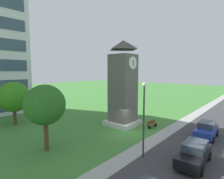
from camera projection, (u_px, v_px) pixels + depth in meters
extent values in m
plane|color=#3D7A33|center=(126.00, 132.00, 21.47)|extent=(160.00, 160.00, 0.00)
cube|color=#38383A|center=(199.00, 152.00, 16.33)|extent=(120.00, 7.20, 0.01)
cube|color=#9E9E99|center=(154.00, 140.00, 19.15)|extent=(120.00, 1.60, 0.01)
cube|color=#605B56|center=(123.00, 90.00, 23.85)|extent=(2.85, 2.85, 9.25)
cube|color=beige|center=(123.00, 123.00, 24.30)|extent=(3.85, 3.85, 0.60)
pyramid|color=#4D4945|center=(123.00, 45.00, 23.24)|extent=(3.13, 3.13, 1.19)
cylinder|color=white|center=(133.00, 63.00, 22.53)|extent=(1.57, 0.12, 1.57)
cylinder|color=white|center=(130.00, 63.00, 24.61)|extent=(0.12, 1.57, 1.57)
cube|color=black|center=(133.00, 62.00, 22.47)|extent=(0.04, 0.08, 0.47)
cube|color=black|center=(133.00, 63.00, 22.48)|extent=(0.06, 0.05, 0.70)
cube|color=brown|center=(152.00, 124.00, 23.17)|extent=(1.82, 0.58, 0.06)
cube|color=brown|center=(151.00, 122.00, 23.29)|extent=(1.80, 0.15, 0.40)
cube|color=black|center=(149.00, 127.00, 22.67)|extent=(0.10, 0.44, 0.45)
cube|color=black|center=(155.00, 124.00, 23.71)|extent=(0.10, 0.44, 0.45)
cylinder|color=#333338|center=(144.00, 123.00, 15.02)|extent=(0.14, 0.14, 5.88)
sphere|color=#F2EFCC|center=(144.00, 85.00, 14.69)|extent=(0.36, 0.36, 0.36)
cylinder|color=#513823|center=(15.00, 116.00, 24.41)|extent=(0.41, 0.41, 2.33)
sphere|color=#317C1B|center=(14.00, 97.00, 24.14)|extent=(4.02, 4.02, 4.02)
cylinder|color=#513823|center=(46.00, 135.00, 16.46)|extent=(0.40, 0.40, 2.92)
sphere|color=#255D1F|center=(45.00, 105.00, 16.17)|extent=(3.62, 3.62, 3.62)
cube|color=black|center=(194.00, 155.00, 14.09)|extent=(4.60, 1.92, 0.76)
cube|color=#2D3842|center=(195.00, 146.00, 14.19)|extent=(2.33, 1.62, 0.60)
cylinder|color=black|center=(202.00, 172.00, 12.51)|extent=(0.67, 0.25, 0.66)
cylinder|color=black|center=(177.00, 164.00, 13.54)|extent=(0.67, 0.25, 0.66)
cylinder|color=black|center=(209.00, 156.00, 14.72)|extent=(0.67, 0.25, 0.66)
cylinder|color=black|center=(187.00, 151.00, 15.75)|extent=(0.67, 0.25, 0.66)
cube|color=#23389E|center=(206.00, 131.00, 19.68)|extent=(4.23, 1.93, 0.76)
cube|color=#2D3842|center=(207.00, 124.00, 19.78)|extent=(2.14, 1.63, 0.60)
cylinder|color=black|center=(213.00, 140.00, 18.19)|extent=(0.67, 0.25, 0.66)
cylinder|color=black|center=(195.00, 136.00, 19.23)|extent=(0.67, 0.25, 0.66)
cylinder|color=black|center=(217.00, 133.00, 20.22)|extent=(0.67, 0.25, 0.66)
cylinder|color=black|center=(200.00, 130.00, 21.26)|extent=(0.67, 0.25, 0.66)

